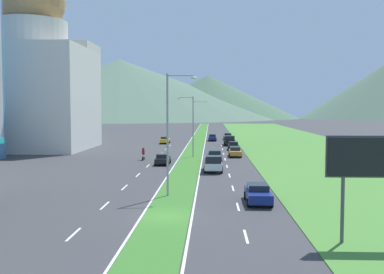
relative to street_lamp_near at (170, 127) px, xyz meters
name	(u,v)px	position (x,y,z in m)	size (l,w,h in m)	color
ground_plane	(166,217)	(0.37, -7.26, -5.85)	(600.00, 600.00, 0.00)	#38383A
grass_median	(196,145)	(0.37, 52.74, -5.82)	(3.20, 240.00, 0.06)	#387028
grass_verge_right	(298,145)	(20.97, 52.74, -5.82)	(24.00, 240.00, 0.06)	#477F33
lane_dash_left_2	(74,234)	(-4.73, -11.63, -5.85)	(0.16, 2.80, 0.01)	silver
lane_dash_left_3	(105,205)	(-4.73, -3.82, -5.85)	(0.16, 2.80, 0.01)	silver
lane_dash_left_4	(124,187)	(-4.73, 4.00, -5.85)	(0.16, 2.80, 0.01)	silver
lane_dash_left_5	(138,175)	(-4.73, 11.81, -5.85)	(0.16, 2.80, 0.01)	silver
lane_dash_left_6	(148,166)	(-4.73, 19.62, -5.85)	(0.16, 2.80, 0.01)	silver
lane_dash_left_7	(155,159)	(-4.73, 27.44, -5.85)	(0.16, 2.80, 0.01)	silver
lane_dash_left_8	(161,154)	(-4.73, 35.25, -5.85)	(0.16, 2.80, 0.01)	silver
lane_dash_left_9	(166,149)	(-4.73, 43.06, -5.85)	(0.16, 2.80, 0.01)	silver
lane_dash_left_10	(170,145)	(-4.73, 50.87, -5.85)	(0.16, 2.80, 0.01)	silver
lane_dash_right_2	(246,236)	(5.47, -11.63, -5.85)	(0.16, 2.80, 0.01)	silver
lane_dash_right_3	(238,207)	(5.47, -3.82, -5.85)	(0.16, 2.80, 0.01)	silver
lane_dash_right_4	(233,188)	(5.47, 4.00, -5.85)	(0.16, 2.80, 0.01)	silver
lane_dash_right_5	(229,176)	(5.47, 11.81, -5.85)	(0.16, 2.80, 0.01)	silver
lane_dash_right_6	(227,166)	(5.47, 19.62, -5.85)	(0.16, 2.80, 0.01)	silver
lane_dash_right_7	(225,159)	(5.47, 27.44, -5.85)	(0.16, 2.80, 0.01)	silver
lane_dash_right_8	(224,154)	(5.47, 35.25, -5.85)	(0.16, 2.80, 0.01)	silver
lane_dash_right_9	(222,149)	(5.47, 43.06, -5.85)	(0.16, 2.80, 0.01)	silver
lane_dash_right_10	(221,146)	(5.47, 50.87, -5.85)	(0.16, 2.80, 0.01)	silver
edge_line_median_left	(187,145)	(-1.38, 52.74, -5.85)	(0.16, 240.00, 0.01)	silver
edge_line_median_right	(205,145)	(2.12, 52.74, -5.85)	(0.16, 240.00, 0.01)	silver
domed_building	(33,77)	(-28.80, 42.54, 7.24)	(19.87, 19.87, 32.56)	silver
midrise_colored	(70,92)	(-30.36, 68.26, 5.47)	(12.17, 12.17, 22.64)	beige
hill_far_left	(120,89)	(-63.11, 286.38, 15.39)	(235.43, 235.43, 42.48)	#516B56
hill_far_center	(208,97)	(0.91, 283.88, 9.43)	(128.95, 128.95, 30.57)	#47664C
street_lamp_near	(170,127)	(0.00, 0.00, 0.00)	(2.59, 0.45, 10.35)	#99999E
street_lamp_mid	(191,122)	(0.41, 30.35, -0.58)	(2.61, 0.28, 9.22)	#99999E
street_lamp_far	(195,118)	(-0.15, 60.73, -0.61)	(3.53, 0.30, 8.98)	#99999E
billboard_roadside	(382,162)	(12.71, -12.81, -1.28)	(6.02, 0.28, 6.00)	#4C4C51
car_0	(163,159)	(-2.96, 21.15, -5.12)	(1.90, 4.10, 1.44)	black
car_1	(212,137)	(3.73, 63.91, -5.09)	(1.86, 4.63, 1.51)	navy
car_2	(228,136)	(7.38, 67.95, -5.07)	(1.98, 4.77, 1.54)	slate
car_3	(235,152)	(7.12, 31.16, -5.09)	(1.89, 4.47, 1.51)	#C6842D
car_4	(165,140)	(-6.28, 55.98, -5.10)	(1.87, 4.79, 1.47)	yellow
car_5	(215,156)	(3.94, 24.49, -5.06)	(2.02, 4.39, 1.58)	black
car_6	(258,193)	(7.14, -2.33, -5.09)	(1.98, 4.67, 1.50)	navy
car_7	(233,146)	(7.41, 42.03, -5.10)	(1.94, 4.24, 1.49)	black
pickup_truck_0	(229,140)	(7.10, 51.89, -4.87)	(2.18, 5.40, 2.00)	black
pickup_truck_1	(213,163)	(3.69, 14.84, -4.87)	(2.18, 5.40, 2.00)	silver
motorcycle_rider	(143,155)	(-6.28, 26.00, -5.11)	(0.36, 2.00, 1.80)	black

